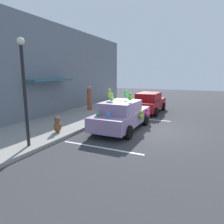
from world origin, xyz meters
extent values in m
plane|color=#38383A|center=(0.00, 0.00, 0.00)|extent=(60.00, 60.00, 0.00)
cube|color=gray|center=(0.00, 5.00, 0.07)|extent=(24.00, 4.00, 0.15)
cube|color=slate|center=(0.00, 7.15, 3.20)|extent=(24.00, 0.30, 6.40)
cube|color=#2D6072|center=(0.18, 6.60, 2.55)|extent=(3.60, 1.10, 0.12)
cube|color=silver|center=(2.65, 1.00, 0.00)|extent=(0.12, 3.60, 0.01)
cube|color=silver|center=(-3.26, 1.00, 0.00)|extent=(0.12, 3.60, 0.01)
cube|color=#9378A0|center=(-0.34, 1.27, 0.64)|extent=(4.58, 1.78, 0.68)
cube|color=#9378A0|center=(-0.57, 1.27, 1.26)|extent=(2.38, 1.57, 0.56)
cylinder|color=black|center=(1.08, 2.16, 0.32)|extent=(0.64, 0.22, 0.64)
cylinder|color=black|center=(1.08, 0.38, 0.32)|extent=(0.64, 0.22, 0.64)
cylinder|color=black|center=(-1.76, 2.16, 0.32)|extent=(0.64, 0.22, 0.64)
cylinder|color=black|center=(-1.76, 0.38, 0.32)|extent=(0.64, 0.22, 0.64)
ellipsoid|color=#7EEC52|center=(-0.92, 1.62, 1.71)|extent=(0.24, 0.20, 0.28)
sphere|color=#7EEC52|center=(-0.92, 1.62, 1.91)|extent=(0.15, 0.15, 0.15)
ellipsoid|color=green|center=(-0.08, 1.18, 1.84)|extent=(0.23, 0.19, 0.27)
sphere|color=green|center=(-0.08, 1.18, 2.03)|extent=(0.15, 0.15, 0.15)
ellipsoid|color=#AAAA2D|center=(-0.62, 1.89, 1.87)|extent=(0.28, 0.23, 0.33)
sphere|color=#AAAA2D|center=(-0.62, 1.89, 2.09)|extent=(0.18, 0.18, 0.18)
ellipsoid|color=#36A363|center=(1.48, 1.53, 1.12)|extent=(0.22, 0.18, 0.26)
sphere|color=#36A363|center=(1.48, 1.53, 1.30)|extent=(0.14, 0.14, 0.14)
ellipsoid|color=#3BBE61|center=(-1.95, 1.86, 1.08)|extent=(0.16, 0.13, 0.19)
sphere|color=#3BBE61|center=(-1.95, 1.86, 1.21)|extent=(0.10, 0.10, 0.10)
ellipsoid|color=#189113|center=(1.18, 1.18, 1.11)|extent=(0.22, 0.18, 0.26)
sphere|color=#189113|center=(1.18, 1.18, 1.29)|extent=(0.14, 0.14, 0.14)
ellipsoid|color=#259FE2|center=(-2.11, 1.23, 1.08)|extent=(0.16, 0.13, 0.19)
sphere|color=#259FE2|center=(-2.11, 1.23, 1.21)|extent=(0.10, 0.10, 0.10)
ellipsoid|color=olive|center=(1.32, 1.76, 1.09)|extent=(0.17, 0.14, 0.20)
sphere|color=olive|center=(1.32, 1.76, 1.23)|extent=(0.11, 0.11, 0.11)
ellipsoid|color=#46B019|center=(-0.68, 0.72, 1.76)|extent=(0.23, 0.19, 0.27)
sphere|color=#46B019|center=(-0.68, 0.72, 1.95)|extent=(0.15, 0.15, 0.15)
ellipsoid|color=#9E4D2E|center=(0.85, 1.69, 1.08)|extent=(0.16, 0.13, 0.19)
sphere|color=#9E4D2E|center=(0.85, 1.69, 1.21)|extent=(0.10, 0.10, 0.10)
ellipsoid|color=#D5358F|center=(0.99, 0.27, 0.69)|extent=(0.28, 0.23, 0.33)
sphere|color=#D5358F|center=(0.99, 0.27, 0.92)|extent=(0.18, 0.18, 0.18)
ellipsoid|color=#6A2BEA|center=(-1.30, 1.65, 1.13)|extent=(0.25, 0.21, 0.30)
sphere|color=#6A2BEA|center=(-1.30, 1.65, 1.34)|extent=(0.16, 0.16, 0.16)
ellipsoid|color=#86BC23|center=(-0.20, 0.26, 0.76)|extent=(0.28, 0.23, 0.34)
sphere|color=#86BC23|center=(-0.20, 0.26, 0.99)|extent=(0.18, 0.18, 0.18)
cube|color=maroon|center=(5.08, 1.23, 0.64)|extent=(4.46, 1.67, 0.68)
cube|color=maroon|center=(4.86, 1.23, 1.26)|extent=(2.32, 1.47, 0.56)
cylinder|color=black|center=(6.46, 2.06, 0.32)|extent=(0.64, 0.22, 0.64)
cylinder|color=black|center=(6.46, 0.39, 0.32)|extent=(0.64, 0.22, 0.64)
cylinder|color=black|center=(3.70, 2.06, 0.32)|extent=(0.64, 0.22, 0.64)
cylinder|color=black|center=(3.70, 0.39, 0.32)|extent=(0.64, 0.22, 0.64)
ellipsoid|color=brown|center=(-2.64, 3.71, 0.41)|extent=(0.41, 0.34, 0.51)
sphere|color=brown|center=(-2.64, 3.71, 0.77)|extent=(0.29, 0.29, 0.29)
sphere|color=brown|center=(-2.74, 3.71, 0.87)|extent=(0.12, 0.12, 0.12)
sphere|color=brown|center=(-2.53, 3.71, 0.87)|extent=(0.12, 0.12, 0.12)
cylinder|color=black|center=(-4.61, 3.50, 2.05)|extent=(0.12, 0.12, 3.80)
sphere|color=#EAEACC|center=(-4.61, 3.50, 4.09)|extent=(0.28, 0.28, 0.28)
cylinder|color=brown|center=(3.42, 5.59, 0.97)|extent=(0.36, 0.36, 1.65)
sphere|color=tan|center=(3.42, 5.59, 1.92)|extent=(0.25, 0.25, 0.25)
camera|label=1|loc=(-10.07, -2.67, 2.92)|focal=32.30mm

